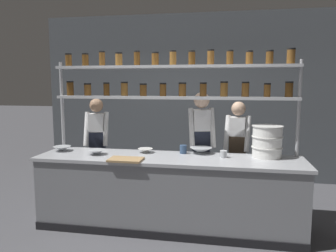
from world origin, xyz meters
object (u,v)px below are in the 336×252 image
chef_right (237,149)px  serving_cup_by_board (223,154)px  prep_bowl_center_back (96,152)px  spice_shelf_unit (174,84)px  container_stack (267,141)px  prep_bowl_near_right (201,150)px  prep_bowl_center_front (62,149)px  cutting_board (126,159)px  serving_cup_front (183,149)px  chef_left (97,144)px  prep_bowl_near_left (145,151)px  chef_center (201,144)px

chef_right → serving_cup_by_board: bearing=-94.7°
prep_bowl_center_back → spice_shelf_unit: bearing=21.0°
container_stack → prep_bowl_near_right: container_stack is taller
spice_shelf_unit → prep_bowl_center_front: 1.75m
cutting_board → serving_cup_front: serving_cup_front is taller
chef_left → prep_bowl_near_right: bearing=-25.1°
container_stack → spice_shelf_unit: bearing=174.1°
spice_shelf_unit → cutting_board: 1.18m
prep_bowl_near_right → serving_cup_front: serving_cup_front is taller
prep_bowl_near_right → serving_cup_by_board: bearing=-32.7°
prep_bowl_near_right → prep_bowl_near_left: bearing=-173.7°
chef_center → cutting_board: size_ratio=4.28×
container_stack → prep_bowl_center_back: container_stack is taller
chef_left → serving_cup_front: bearing=-29.0°
chef_right → prep_bowl_center_front: bearing=-153.3°
cutting_board → prep_bowl_near_right: 1.02m
container_stack → cutting_board: size_ratio=0.99×
prep_bowl_near_left → serving_cup_by_board: bearing=-6.0°
serving_cup_by_board → chef_left: bearing=162.4°
chef_center → serving_cup_front: 0.38m
prep_bowl_near_left → container_stack: bearing=0.4°
chef_center → prep_bowl_center_back: 1.43m
chef_left → prep_bowl_center_back: 0.78m
chef_left → chef_right: bearing=-8.4°
container_stack → prep_bowl_near_left: 1.56m
container_stack → prep_bowl_center_back: 2.17m
prep_bowl_center_back → prep_bowl_near_right: size_ratio=0.79×
prep_bowl_center_front → serving_cup_by_board: serving_cup_by_board is taller
serving_cup_by_board → prep_bowl_center_front: bearing=179.9°
cutting_board → prep_bowl_near_right: prep_bowl_near_right is taller
spice_shelf_unit → prep_bowl_near_left: spice_shelf_unit is taller
cutting_board → serving_cup_front: size_ratio=3.64×
chef_left → chef_right: (2.09, 0.09, -0.02)m
chef_right → prep_bowl_near_right: chef_right is taller
chef_center → prep_bowl_center_back: size_ratio=7.39×
cutting_board → serving_cup_by_board: bearing=17.7°
chef_left → serving_cup_by_board: 2.00m
prep_bowl_near_right → prep_bowl_center_front: bearing=-174.3°
prep_bowl_near_left → prep_bowl_center_front: prep_bowl_center_front is taller
spice_shelf_unit → serving_cup_front: (0.15, -0.09, -0.85)m
prep_bowl_center_front → serving_cup_front: serving_cup_front is taller
chef_center → serving_cup_by_board: 0.56m
prep_bowl_center_back → serving_cup_front: size_ratio=2.11×
serving_cup_by_board → prep_bowl_near_right: bearing=147.3°
chef_right → prep_bowl_center_front: chef_right is taller
cutting_board → prep_bowl_near_left: prep_bowl_near_left is taller
chef_right → cutting_board: bearing=-131.1°
chef_left → serving_cup_by_board: chef_left is taller
prep_bowl_center_front → container_stack: bearing=2.4°
chef_right → cutting_board: 1.70m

